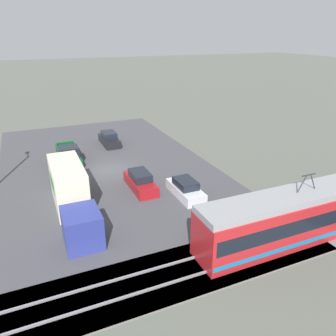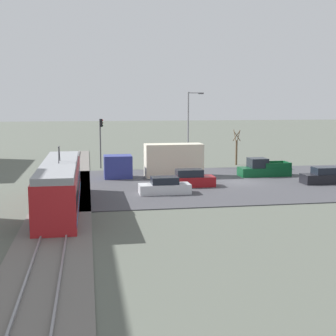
{
  "view_description": "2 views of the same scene",
  "coord_description": "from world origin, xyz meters",
  "px_view_note": "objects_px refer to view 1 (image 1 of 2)",
  "views": [
    {
      "loc": [
        6.75,
        30.41,
        12.93
      ],
      "look_at": [
        -3.51,
        6.99,
        2.31
      ],
      "focal_mm": 35.0,
      "sensor_mm": 36.0,
      "label": 1
    },
    {
      "loc": [
        -43.41,
        14.63,
        7.8
      ],
      "look_at": [
        -2.1,
        7.53,
        1.93
      ],
      "focal_mm": 50.0,
      "sensor_mm": 36.0,
      "label": 2
    }
  ],
  "objects_px": {
    "pickup_truck": "(69,156)",
    "sedan_car_0": "(140,182)",
    "box_truck": "(71,193)",
    "sedan_car_1": "(186,189)",
    "sedan_car_2": "(109,139)",
    "light_rail_tram": "(302,215)"
  },
  "relations": [
    {
      "from": "sedan_car_1",
      "to": "sedan_car_2",
      "type": "bearing_deg",
      "value": 98.68
    },
    {
      "from": "sedan_car_0",
      "to": "sedan_car_1",
      "type": "xyz_separation_m",
      "value": [
        -3.04,
        2.83,
        -0.06
      ]
    },
    {
      "from": "sedan_car_0",
      "to": "sedan_car_2",
      "type": "height_order",
      "value": "sedan_car_0"
    },
    {
      "from": "pickup_truck",
      "to": "sedan_car_2",
      "type": "relative_size",
      "value": 1.19
    },
    {
      "from": "box_truck",
      "to": "sedan_car_0",
      "type": "bearing_deg",
      "value": -163.85
    },
    {
      "from": "light_rail_tram",
      "to": "sedan_car_2",
      "type": "distance_m",
      "value": 25.54
    },
    {
      "from": "sedan_car_2",
      "to": "pickup_truck",
      "type": "bearing_deg",
      "value": -142.42
    },
    {
      "from": "box_truck",
      "to": "sedan_car_2",
      "type": "xyz_separation_m",
      "value": [
        -6.71,
        -15.08,
        -0.94
      ]
    },
    {
      "from": "sedan_car_0",
      "to": "pickup_truck",
      "type": "bearing_deg",
      "value": 118.16
    },
    {
      "from": "pickup_truck",
      "to": "sedan_car_1",
      "type": "bearing_deg",
      "value": 123.56
    },
    {
      "from": "sedan_car_2",
      "to": "light_rail_tram",
      "type": "bearing_deg",
      "value": -74.48
    },
    {
      "from": "light_rail_tram",
      "to": "sedan_car_0",
      "type": "relative_size",
      "value": 3.25
    },
    {
      "from": "box_truck",
      "to": "pickup_truck",
      "type": "relative_size",
      "value": 1.92
    },
    {
      "from": "sedan_car_0",
      "to": "sedan_car_2",
      "type": "bearing_deg",
      "value": 87.5
    },
    {
      "from": "box_truck",
      "to": "sedan_car_1",
      "type": "height_order",
      "value": "box_truck"
    },
    {
      "from": "pickup_truck",
      "to": "sedan_car_0",
      "type": "xyz_separation_m",
      "value": [
        -4.87,
        9.1,
        -0.06
      ]
    },
    {
      "from": "sedan_car_0",
      "to": "sedan_car_2",
      "type": "xyz_separation_m",
      "value": [
        -0.58,
        -13.3,
        -0.01
      ]
    },
    {
      "from": "light_rail_tram",
      "to": "box_truck",
      "type": "height_order",
      "value": "light_rail_tram"
    },
    {
      "from": "light_rail_tram",
      "to": "pickup_truck",
      "type": "height_order",
      "value": "light_rail_tram"
    },
    {
      "from": "light_rail_tram",
      "to": "sedan_car_1",
      "type": "distance_m",
      "value": 9.58
    },
    {
      "from": "light_rail_tram",
      "to": "pickup_truck",
      "type": "distance_m",
      "value": 23.82
    },
    {
      "from": "box_truck",
      "to": "sedan_car_2",
      "type": "distance_m",
      "value": 16.53
    }
  ]
}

